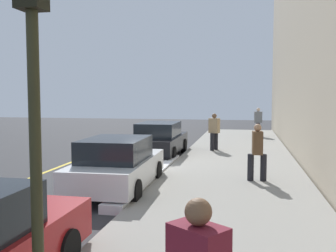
{
  "coord_description": "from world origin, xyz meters",
  "views": [
    {
      "loc": [
        -15.42,
        -3.64,
        2.68
      ],
      "look_at": [
        2.5,
        -0.1,
        1.26
      ],
      "focal_mm": 41.92,
      "sensor_mm": 36.0,
      "label": 1
    }
  ],
  "objects_px": {
    "traffic_light_pole": "(34,72)",
    "pedestrian_grey_coat": "(258,121)",
    "pedestrian_brown_coat": "(257,151)",
    "parked_car_black": "(160,139)",
    "pedestrian_tan_coat": "(214,131)",
    "parked_car_white": "(117,164)"
  },
  "relations": [
    {
      "from": "pedestrian_brown_coat",
      "to": "traffic_light_pole",
      "type": "height_order",
      "value": "traffic_light_pole"
    },
    {
      "from": "parked_car_black",
      "to": "pedestrian_tan_coat",
      "type": "bearing_deg",
      "value": -57.42
    },
    {
      "from": "pedestrian_grey_coat",
      "to": "pedestrian_brown_coat",
      "type": "bearing_deg",
      "value": 178.17
    },
    {
      "from": "parked_car_black",
      "to": "pedestrian_grey_coat",
      "type": "bearing_deg",
      "value": -28.47
    },
    {
      "from": "parked_car_white",
      "to": "pedestrian_tan_coat",
      "type": "relative_size",
      "value": 2.55
    },
    {
      "from": "parked_car_black",
      "to": "pedestrian_brown_coat",
      "type": "bearing_deg",
      "value": -140.49
    },
    {
      "from": "pedestrian_grey_coat",
      "to": "pedestrian_brown_coat",
      "type": "relative_size",
      "value": 1.04
    },
    {
      "from": "parked_car_white",
      "to": "traffic_light_pole",
      "type": "height_order",
      "value": "traffic_light_pole"
    },
    {
      "from": "pedestrian_tan_coat",
      "to": "pedestrian_brown_coat",
      "type": "height_order",
      "value": "pedestrian_tan_coat"
    },
    {
      "from": "parked_car_white",
      "to": "parked_car_black",
      "type": "xyz_separation_m",
      "value": [
        6.34,
        0.19,
        0.0
      ]
    },
    {
      "from": "parked_car_black",
      "to": "pedestrian_brown_coat",
      "type": "distance_m",
      "value": 6.36
    },
    {
      "from": "pedestrian_tan_coat",
      "to": "traffic_light_pole",
      "type": "relative_size",
      "value": 0.42
    },
    {
      "from": "parked_car_black",
      "to": "pedestrian_grey_coat",
      "type": "distance_m",
      "value": 9.37
    },
    {
      "from": "pedestrian_grey_coat",
      "to": "parked_car_black",
      "type": "bearing_deg",
      "value": 151.53
    },
    {
      "from": "parked_car_white",
      "to": "parked_car_black",
      "type": "height_order",
      "value": "same"
    },
    {
      "from": "traffic_light_pole",
      "to": "pedestrian_brown_coat",
      "type": "bearing_deg",
      "value": -16.61
    },
    {
      "from": "parked_car_black",
      "to": "traffic_light_pole",
      "type": "relative_size",
      "value": 1.12
    },
    {
      "from": "traffic_light_pole",
      "to": "pedestrian_grey_coat",
      "type": "bearing_deg",
      "value": -7.64
    },
    {
      "from": "pedestrian_grey_coat",
      "to": "parked_car_white",
      "type": "bearing_deg",
      "value": 163.64
    },
    {
      "from": "pedestrian_tan_coat",
      "to": "pedestrian_brown_coat",
      "type": "bearing_deg",
      "value": -164.45
    },
    {
      "from": "parked_car_black",
      "to": "pedestrian_brown_coat",
      "type": "relative_size",
      "value": 2.68
    },
    {
      "from": "parked_car_black",
      "to": "pedestrian_tan_coat",
      "type": "height_order",
      "value": "pedestrian_tan_coat"
    }
  ]
}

